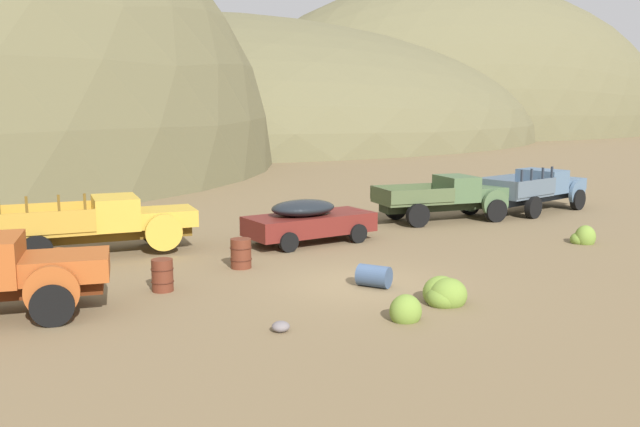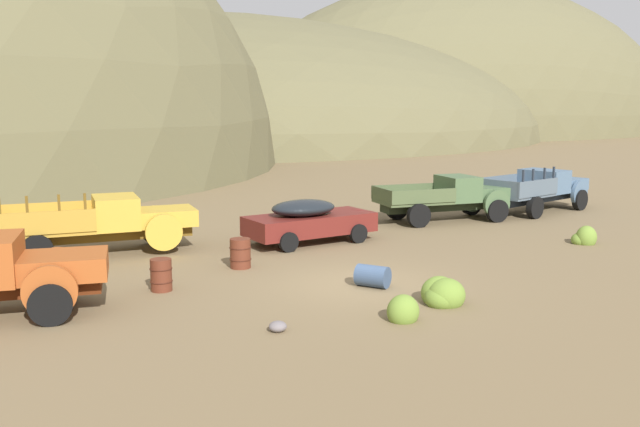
{
  "view_description": "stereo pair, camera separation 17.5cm",
  "coord_description": "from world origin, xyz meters",
  "px_view_note": "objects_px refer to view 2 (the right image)",
  "views": [
    {
      "loc": [
        -11.28,
        -14.2,
        4.89
      ],
      "look_at": [
        1.69,
        4.38,
        1.23
      ],
      "focal_mm": 38.14,
      "sensor_mm": 36.0,
      "label": 1
    },
    {
      "loc": [
        -11.14,
        -14.3,
        4.89
      ],
      "look_at": [
        1.69,
        4.38,
        1.23
      ],
      "focal_mm": 38.14,
      "sensor_mm": 36.0,
      "label": 2
    }
  ],
  "objects_px": {
    "truck_faded_yellow": "(111,223)",
    "car_oxblood": "(313,220)",
    "oil_drum_foreground": "(373,276)",
    "oil_drum_spare": "(240,253)",
    "truck_chalk_blue": "(542,189)",
    "oil_drum_by_truck": "(161,275)",
    "truck_weathered_green": "(456,197)"
  },
  "relations": [
    {
      "from": "truck_weathered_green",
      "to": "truck_chalk_blue",
      "type": "height_order",
      "value": "truck_chalk_blue"
    },
    {
      "from": "car_oxblood",
      "to": "oil_drum_spare",
      "type": "xyz_separation_m",
      "value": [
        -3.96,
        -1.93,
        -0.37
      ]
    },
    {
      "from": "oil_drum_foreground",
      "to": "oil_drum_by_truck",
      "type": "relative_size",
      "value": 1.21
    },
    {
      "from": "oil_drum_by_truck",
      "to": "oil_drum_spare",
      "type": "distance_m",
      "value": 3.11
    },
    {
      "from": "truck_weathered_green",
      "to": "oil_drum_foreground",
      "type": "xyz_separation_m",
      "value": [
        -9.59,
        -6.32,
        -0.69
      ]
    },
    {
      "from": "truck_faded_yellow",
      "to": "truck_chalk_blue",
      "type": "relative_size",
      "value": 1.05
    },
    {
      "from": "truck_chalk_blue",
      "to": "truck_faded_yellow",
      "type": "bearing_deg",
      "value": 167.77
    },
    {
      "from": "truck_chalk_blue",
      "to": "oil_drum_by_truck",
      "type": "relative_size",
      "value": 7.27
    },
    {
      "from": "car_oxblood",
      "to": "oil_drum_by_truck",
      "type": "xyz_separation_m",
      "value": [
        -6.88,
        -3.01,
        -0.39
      ]
    },
    {
      "from": "truck_weathered_green",
      "to": "oil_drum_spare",
      "type": "height_order",
      "value": "truck_weathered_green"
    },
    {
      "from": "oil_drum_by_truck",
      "to": "truck_chalk_blue",
      "type": "bearing_deg",
      "value": 8.96
    },
    {
      "from": "truck_chalk_blue",
      "to": "oil_drum_spare",
      "type": "bearing_deg",
      "value": -178.68
    },
    {
      "from": "truck_faded_yellow",
      "to": "oil_drum_spare",
      "type": "relative_size",
      "value": 7.3
    },
    {
      "from": "car_oxblood",
      "to": "truck_weathered_green",
      "type": "bearing_deg",
      "value": 5.54
    },
    {
      "from": "oil_drum_foreground",
      "to": "oil_drum_by_truck",
      "type": "xyz_separation_m",
      "value": [
        -4.85,
        2.87,
        0.13
      ]
    },
    {
      "from": "truck_faded_yellow",
      "to": "car_oxblood",
      "type": "distance_m",
      "value": 6.89
    },
    {
      "from": "truck_faded_yellow",
      "to": "car_oxblood",
      "type": "height_order",
      "value": "truck_faded_yellow"
    },
    {
      "from": "truck_faded_yellow",
      "to": "oil_drum_spare",
      "type": "xyz_separation_m",
      "value": [
        2.51,
        -4.28,
        -0.57
      ]
    },
    {
      "from": "car_oxblood",
      "to": "oil_drum_spare",
      "type": "bearing_deg",
      "value": -151.81
    },
    {
      "from": "truck_chalk_blue",
      "to": "oil_drum_foreground",
      "type": "relative_size",
      "value": 5.99
    },
    {
      "from": "oil_drum_foreground",
      "to": "truck_weathered_green",
      "type": "bearing_deg",
      "value": 33.39
    },
    {
      "from": "truck_faded_yellow",
      "to": "car_oxblood",
      "type": "bearing_deg",
      "value": -7.5
    },
    {
      "from": "truck_faded_yellow",
      "to": "oil_drum_by_truck",
      "type": "height_order",
      "value": "truck_faded_yellow"
    },
    {
      "from": "truck_chalk_blue",
      "to": "car_oxblood",
      "type": "bearing_deg",
      "value": 174.87
    },
    {
      "from": "truck_faded_yellow",
      "to": "oil_drum_spare",
      "type": "bearing_deg",
      "value": -47.12
    },
    {
      "from": "oil_drum_foreground",
      "to": "oil_drum_spare",
      "type": "relative_size",
      "value": 1.16
    },
    {
      "from": "truck_chalk_blue",
      "to": "oil_drum_foreground",
      "type": "xyz_separation_m",
      "value": [
        -14.86,
        -5.97,
        -0.71
      ]
    },
    {
      "from": "truck_faded_yellow",
      "to": "oil_drum_foreground",
      "type": "bearing_deg",
      "value": -49.16
    },
    {
      "from": "truck_faded_yellow",
      "to": "oil_drum_foreground",
      "type": "xyz_separation_m",
      "value": [
        4.44,
        -8.22,
        -0.72
      ]
    },
    {
      "from": "truck_faded_yellow",
      "to": "car_oxblood",
      "type": "relative_size",
      "value": 1.33
    },
    {
      "from": "oil_drum_spare",
      "to": "truck_faded_yellow",
      "type": "bearing_deg",
      "value": 120.41
    },
    {
      "from": "car_oxblood",
      "to": "truck_chalk_blue",
      "type": "bearing_deg",
      "value": 2.61
    }
  ]
}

